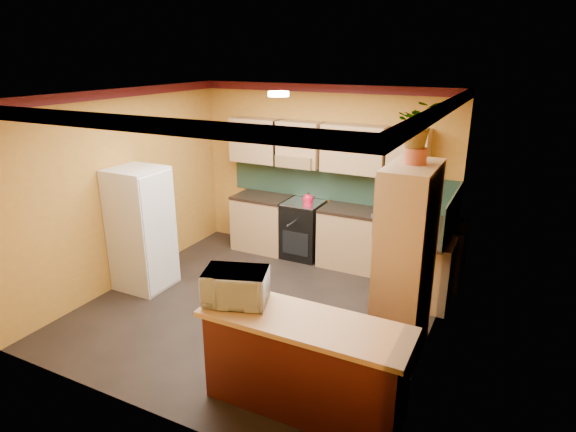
% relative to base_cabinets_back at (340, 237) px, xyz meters
% --- Properties ---
extents(room_shell, '(4.24, 4.24, 2.72)m').
position_rel_base_cabinets_back_xyz_m(room_shell, '(-0.41, -1.52, 1.65)').
color(room_shell, black).
rests_on(room_shell, ground).
extents(base_cabinets_back, '(3.65, 0.60, 0.88)m').
position_rel_base_cabinets_back_xyz_m(base_cabinets_back, '(0.00, 0.00, 0.00)').
color(base_cabinets_back, '#A67C57').
rests_on(base_cabinets_back, ground).
extents(countertop_back, '(3.65, 0.62, 0.04)m').
position_rel_base_cabinets_back_xyz_m(countertop_back, '(0.00, -0.00, 0.46)').
color(countertop_back, black).
rests_on(countertop_back, base_cabinets_back).
extents(stove, '(0.58, 0.58, 0.91)m').
position_rel_base_cabinets_back_xyz_m(stove, '(-0.62, -0.00, 0.02)').
color(stove, black).
rests_on(stove, ground).
extents(kettle, '(0.21, 0.21, 0.18)m').
position_rel_base_cabinets_back_xyz_m(kettle, '(-0.52, -0.05, 0.56)').
color(kettle, red).
rests_on(kettle, stove).
extents(sink, '(0.48, 0.40, 0.03)m').
position_rel_base_cabinets_back_xyz_m(sink, '(0.78, 0.00, 0.50)').
color(sink, silver).
rests_on(sink, countertop_back).
extents(base_cabinets_right, '(0.60, 0.80, 0.88)m').
position_rel_base_cabinets_back_xyz_m(base_cabinets_right, '(1.37, -0.70, 0.00)').
color(base_cabinets_right, '#A67C57').
rests_on(base_cabinets_right, ground).
extents(countertop_right, '(0.62, 0.80, 0.04)m').
position_rel_base_cabinets_back_xyz_m(countertop_right, '(1.37, -0.70, 0.46)').
color(countertop_right, black).
rests_on(countertop_right, base_cabinets_right).
extents(fridge, '(0.68, 0.66, 1.70)m').
position_rel_base_cabinets_back_xyz_m(fridge, '(-2.18, -1.94, 0.41)').
color(fridge, silver).
rests_on(fridge, ground).
extents(pantry, '(0.48, 0.90, 2.10)m').
position_rel_base_cabinets_back_xyz_m(pantry, '(1.42, -1.88, 0.61)').
color(pantry, '#A67C57').
rests_on(pantry, ground).
extents(fern_pot, '(0.22, 0.22, 0.16)m').
position_rel_base_cabinets_back_xyz_m(fern_pot, '(1.42, -1.83, 1.74)').
color(fern_pot, '#A74728').
rests_on(fern_pot, pantry).
extents(fern, '(0.50, 0.47, 0.45)m').
position_rel_base_cabinets_back_xyz_m(fern, '(1.42, -1.83, 2.05)').
color(fern, '#A67C57').
rests_on(fern, fern_pot).
extents(breakfast_bar, '(1.80, 0.55, 0.88)m').
position_rel_base_cabinets_back_xyz_m(breakfast_bar, '(0.87, -3.21, 0.00)').
color(breakfast_bar, '#541D13').
rests_on(breakfast_bar, ground).
extents(bar_top, '(1.90, 0.65, 0.05)m').
position_rel_base_cabinets_back_xyz_m(bar_top, '(0.87, -3.21, 0.47)').
color(bar_top, tan).
rests_on(bar_top, breakfast_bar).
extents(microwave, '(0.68, 0.56, 0.32)m').
position_rel_base_cabinets_back_xyz_m(microwave, '(0.17, -3.21, 0.65)').
color(microwave, silver).
rests_on(microwave, bar_top).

